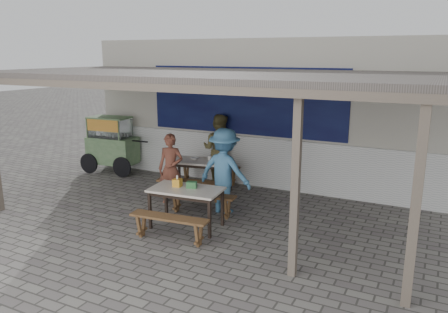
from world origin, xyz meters
The scene contains 17 objects.
ground centered at (0.00, 0.00, 0.00)m, with size 60.00×60.00×0.00m, color #67635D.
back_wall centered at (0.00, 3.58, 1.72)m, with size 9.00×1.28×3.50m.
warung_roof centered at (0.02, 0.90, 2.71)m, with size 9.00×4.21×2.81m.
table_left centered at (-0.81, 1.95, 0.67)m, with size 1.52×0.97×0.75m.
bench_left_street centered at (-0.68, 1.29, 0.34)m, with size 1.54×0.57×0.45m.
bench_left_wall centered at (-0.94, 2.61, 0.34)m, with size 1.54×0.57×0.45m.
table_right centered at (0.03, -0.05, 0.67)m, with size 1.37×0.86×0.75m.
bench_right_street centered at (0.09, -0.72, 0.34)m, with size 1.43×0.41×0.45m.
bench_right_wall centered at (-0.04, 0.62, 0.34)m, with size 1.43×0.41×0.45m.
vendor_cart centered at (-3.82, 2.39, 0.82)m, with size 1.88×0.84×1.51m.
patron_street_side centered at (-0.98, 0.98, 0.76)m, with size 0.55×0.36×1.51m, color brown.
patron_wall_side centered at (-0.74, 2.75, 0.86)m, with size 0.84×0.65×1.73m, color brown.
patron_right_table centered at (0.29, 1.00, 0.86)m, with size 1.12×0.64×1.73m, color teal.
tissue_box centered at (-0.18, -0.01, 0.82)m, with size 0.15×0.15×0.15m, color orange.
donation_box centered at (0.10, 0.03, 0.81)m, with size 0.18×0.12×0.12m, color #2F6936.
condiment_jar centered at (-0.64, 2.08, 0.80)m, with size 0.08×0.08×0.09m, color white.
condiment_bowl centered at (-0.99, 1.99, 0.77)m, with size 0.17×0.17×0.04m, color white.
Camera 1 is at (4.07, -6.53, 3.15)m, focal length 35.00 mm.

